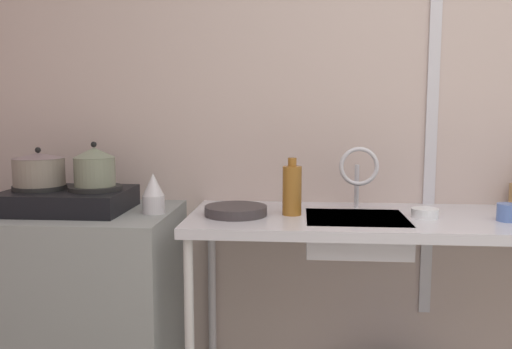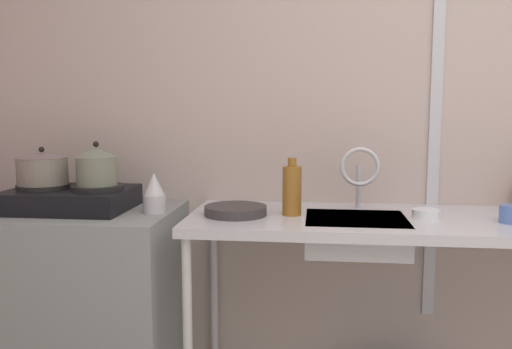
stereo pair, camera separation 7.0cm
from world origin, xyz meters
The scene contains 14 objects.
wall_back centered at (0.00, 1.88, 1.21)m, with size 5.25×0.10×2.42m, color #BFAAA2.
wall_metal_strip centered at (-0.13, 1.82, 1.33)m, with size 0.05×0.01×1.93m, color silver.
counter_concrete centered at (-1.71, 1.53, 0.43)m, with size 0.94×0.59×0.87m, color gray.
counter_sink centered at (-0.28, 1.53, 0.81)m, with size 1.75×0.59×0.87m.
stove centered at (-1.68, 1.53, 0.92)m, with size 0.50×0.38×0.11m.
pot_on_left_burner centered at (-1.80, 1.53, 1.04)m, with size 0.21×0.21×0.16m.
pot_on_right_burner centered at (-1.56, 1.53, 1.06)m, with size 0.17×0.17×0.18m.
percolator centered at (-1.31, 1.51, 0.95)m, with size 0.09×0.09×0.17m.
sink_basin centered at (-0.49, 1.50, 0.80)m, with size 0.39×0.35×0.13m, color silver.
faucet centered at (-0.47, 1.64, 1.04)m, with size 0.16×0.09×0.27m.
frying_pan centered at (-0.97, 1.50, 0.89)m, with size 0.25×0.25×0.04m, color #373133.
cup_by_rack centered at (0.08, 1.47, 0.90)m, with size 0.08×0.08×0.07m, color #5170B8.
small_bowl_on_drainboard centered at (-0.22, 1.52, 0.89)m, with size 0.11×0.11×0.04m, color white.
bottle_by_sink centered at (-0.74, 1.53, 0.97)m, with size 0.08×0.08×0.23m.
Camera 2 is at (-0.64, -0.58, 1.29)m, focal length 37.26 mm.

